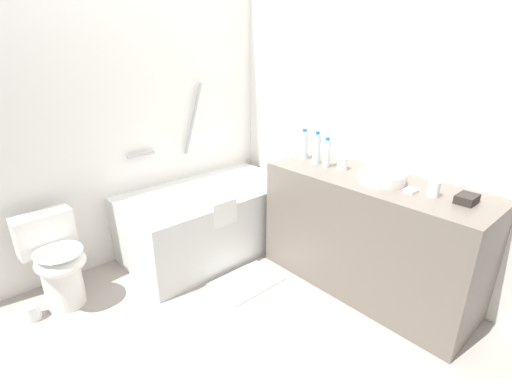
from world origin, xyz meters
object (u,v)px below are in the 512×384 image
(drinking_glass_0, at_px, (434,189))
(amenity_basket, at_px, (467,199))
(bathtub, at_px, (210,217))
(toilet, at_px, (57,261))
(toilet_paper_roll, at_px, (31,312))
(water_bottle_0, at_px, (304,145))
(water_bottle_1, at_px, (327,153))
(bath_mat, at_px, (247,282))
(soap_dish, at_px, (411,191))
(sink_faucet, at_px, (396,172))
(water_bottle_2, at_px, (317,149))
(sink_basin, at_px, (382,177))
(drinking_glass_1, at_px, (342,164))

(drinking_glass_0, bearing_deg, amenity_basket, -76.25)
(bathtub, xyz_separation_m, toilet, (-1.23, 0.08, 0.03))
(drinking_glass_0, xyz_separation_m, toilet_paper_roll, (-1.98, 1.67, -0.86))
(water_bottle_0, xyz_separation_m, water_bottle_1, (-0.04, -0.26, -0.01))
(bath_mat, bearing_deg, soap_dish, -56.49)
(sink_faucet, bearing_deg, water_bottle_2, 106.80)
(water_bottle_1, height_order, toilet_paper_roll, water_bottle_1)
(water_bottle_1, relative_size, toilet_paper_roll, 2.03)
(toilet, height_order, water_bottle_1, water_bottle_1)
(soap_dish, bearing_deg, sink_basin, 82.45)
(sink_faucet, distance_m, water_bottle_0, 0.75)
(water_bottle_0, distance_m, toilet_paper_roll, 2.29)
(sink_basin, relative_size, sink_faucet, 2.02)
(sink_basin, xyz_separation_m, bath_mat, (-0.62, 0.68, -0.89))
(sink_basin, distance_m, sink_faucet, 0.19)
(drinking_glass_1, bearing_deg, drinking_glass_0, -92.71)
(amenity_basket, xyz_separation_m, soap_dish, (-0.08, 0.30, -0.02))
(drinking_glass_0, bearing_deg, toilet_paper_roll, 139.83)
(soap_dish, height_order, toilet_paper_roll, soap_dish)
(water_bottle_0, bearing_deg, bathtub, 134.41)
(toilet_paper_roll, bearing_deg, sink_faucet, -31.63)
(drinking_glass_1, distance_m, soap_dish, 0.58)
(sink_faucet, bearing_deg, toilet, 144.62)
(drinking_glass_0, bearing_deg, sink_faucet, 62.51)
(soap_dish, bearing_deg, water_bottle_2, 87.03)
(water_bottle_0, distance_m, water_bottle_2, 0.15)
(sink_basin, relative_size, water_bottle_2, 1.22)
(bathtub, distance_m, soap_dish, 1.69)
(drinking_glass_0, distance_m, toilet_paper_roll, 2.73)
(amenity_basket, xyz_separation_m, bath_mat, (-0.68, 1.20, -0.89))
(water_bottle_1, distance_m, amenity_basket, 0.99)
(sink_basin, bearing_deg, toilet, 141.85)
(bathtub, height_order, toilet_paper_roll, bathtub)
(sink_faucet, distance_m, drinking_glass_0, 0.39)
(drinking_glass_1, xyz_separation_m, soap_dish, (-0.07, -0.57, -0.03))
(sink_faucet, relative_size, water_bottle_1, 0.67)
(water_bottle_1, height_order, water_bottle_2, water_bottle_2)
(bathtub, xyz_separation_m, water_bottle_0, (0.56, -0.57, 0.67))
(drinking_glass_0, xyz_separation_m, bath_mat, (-0.63, 1.02, -0.91))
(sink_basin, xyz_separation_m, sink_faucet, (0.19, 0.00, -0.00))
(bathtub, height_order, toilet, bathtub)
(sink_basin, xyz_separation_m, water_bottle_0, (0.04, 0.73, 0.08))
(amenity_basket, bearing_deg, sink_faucet, 75.45)
(soap_dish, relative_size, toilet_paper_roll, 0.80)
(bath_mat, bearing_deg, drinking_glass_1, -26.32)
(sink_basin, xyz_separation_m, water_bottle_2, (0.01, 0.58, 0.08))
(water_bottle_2, relative_size, drinking_glass_0, 2.59)
(water_bottle_0, height_order, water_bottle_2, water_bottle_2)
(water_bottle_2, xyz_separation_m, drinking_glass_1, (0.03, -0.23, -0.08))
(toilet, height_order, toilet_paper_roll, toilet)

